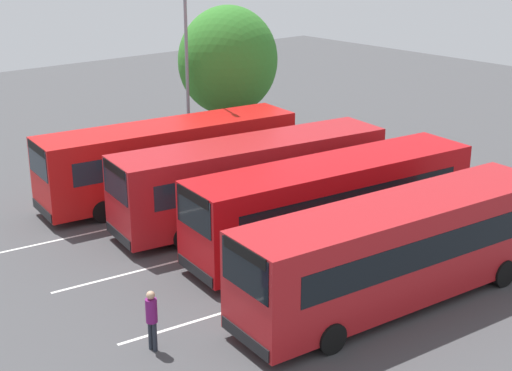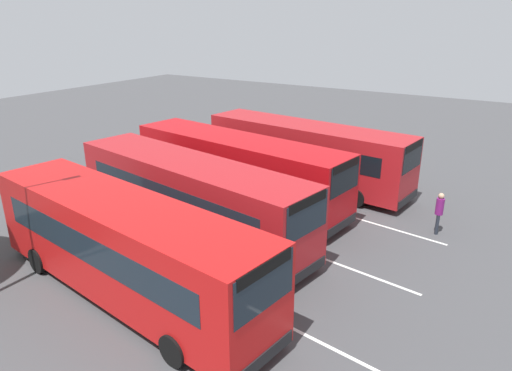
% 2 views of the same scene
% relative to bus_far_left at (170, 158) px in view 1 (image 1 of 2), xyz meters
% --- Properties ---
extents(ground_plane, '(79.65, 79.65, 0.00)m').
position_rel_bus_far_left_xyz_m(ground_plane, '(-0.60, 6.17, -1.77)').
color(ground_plane, '#424244').
extents(bus_far_left, '(11.47, 3.92, 3.23)m').
position_rel_bus_far_left_xyz_m(bus_far_left, '(0.00, 0.00, 0.00)').
color(bus_far_left, red).
rests_on(bus_far_left, ground).
extents(bus_center_left, '(11.49, 4.20, 3.23)m').
position_rel_bus_far_left_xyz_m(bus_center_left, '(-0.93, 4.30, 0.00)').
color(bus_center_left, '#AD191E').
rests_on(bus_center_left, ground).
extents(bus_center_right, '(11.46, 3.87, 3.23)m').
position_rel_bus_far_left_xyz_m(bus_center_right, '(-1.35, 8.24, 0.00)').
color(bus_center_right, '#B70C11').
rests_on(bus_center_right, ground).
extents(bus_far_right, '(11.45, 3.67, 3.23)m').
position_rel_bus_far_left_xyz_m(bus_far_right, '(0.12, 12.43, 0.00)').
color(bus_far_right, '#AD191E').
rests_on(bus_far_right, ground).
extents(pedestrian, '(0.38, 0.38, 1.79)m').
position_rel_bus_far_left_xyz_m(pedestrian, '(7.39, 9.94, -0.71)').
color(pedestrian, '#232833').
rests_on(pedestrian, ground).
extents(street_lamp, '(0.97, 2.64, 8.46)m').
position_rel_bus_far_left_xyz_m(street_lamp, '(-3.68, -3.61, 3.09)').
color(street_lamp, gray).
rests_on(street_lamp, ground).
extents(depot_tree, '(5.28, 4.75, 7.39)m').
position_rel_bus_far_left_xyz_m(depot_tree, '(-6.71, -4.40, 2.84)').
color(depot_tree, '#4C3823').
rests_on(depot_tree, ground).
extents(lane_stripe_outer_left, '(17.25, 2.49, 0.01)m').
position_rel_bus_far_left_xyz_m(lane_stripe_outer_left, '(-0.60, 2.07, -1.76)').
color(lane_stripe_outer_left, silver).
rests_on(lane_stripe_outer_left, ground).
extents(lane_stripe_inner_left, '(17.25, 2.49, 0.01)m').
position_rel_bus_far_left_xyz_m(lane_stripe_inner_left, '(-0.60, 6.17, -1.76)').
color(lane_stripe_inner_left, silver).
rests_on(lane_stripe_inner_left, ground).
extents(lane_stripe_inner_right, '(17.25, 2.49, 0.01)m').
position_rel_bus_far_left_xyz_m(lane_stripe_inner_right, '(-0.60, 10.27, -1.76)').
color(lane_stripe_inner_right, silver).
rests_on(lane_stripe_inner_right, ground).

